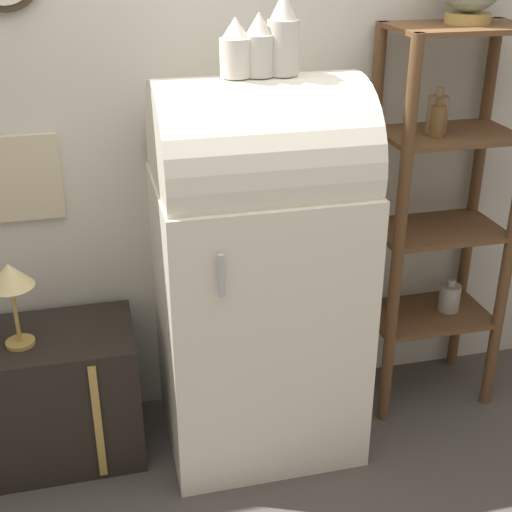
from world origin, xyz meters
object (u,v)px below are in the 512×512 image
Objects in this scene: vase_left at (236,49)px; vase_right at (283,36)px; suitcase_trunk at (43,397)px; desk_lamp at (10,281)px; vase_center at (260,47)px; refrigerator at (258,268)px.

vase_right reaches higher than vase_left.
vase_right reaches higher than suitcase_trunk.
vase_right is at bearing 0.13° from vase_left.
vase_right is at bearing -4.26° from suitcase_trunk.
suitcase_trunk is 3.85× the size of vase_left.
desk_lamp is at bearing -134.79° from suitcase_trunk.
vase_left is at bearing -1.85° from desk_lamp.
vase_left is at bearing 178.37° from vase_center.
suitcase_trunk is (-0.88, 0.07, -0.51)m from refrigerator.
vase_left is (-0.08, -0.00, 0.84)m from refrigerator.
refrigerator is 7.24× the size of vase_center.
vase_center is 0.75× the size of vase_right.
vase_left is at bearing -5.17° from suitcase_trunk.
suitcase_trunk is 3.60× the size of vase_center.
vase_center is 0.62× the size of desk_lamp.
suitcase_trunk is 0.56m from desk_lamp.
refrigerator is 5.46× the size of vase_right.
desk_lamp is at bearing 178.15° from vase_left.
refrigerator is 0.93m from desk_lamp.
vase_center is (0.00, -0.01, 0.85)m from refrigerator.
vase_left is 0.59× the size of desk_lamp.
vase_right is 1.31m from desk_lamp.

